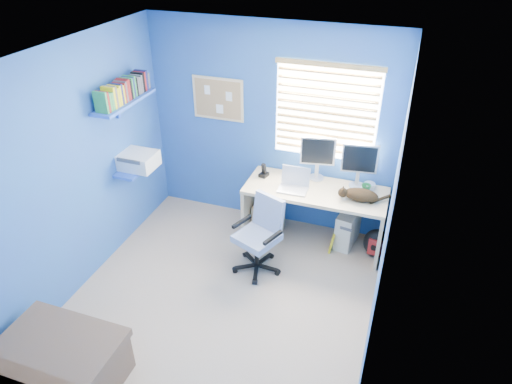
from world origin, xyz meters
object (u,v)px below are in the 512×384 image
(desk, at_px, (314,216))
(tower_pc, at_px, (348,227))
(cat, at_px, (361,195))
(office_chair, at_px, (259,244))
(laptop, at_px, (293,182))

(desk, bearing_deg, tower_pc, 14.42)
(cat, distance_m, office_chair, 1.24)
(laptop, distance_m, office_chair, 0.80)
(cat, bearing_deg, tower_pc, 113.54)
(laptop, distance_m, cat, 0.76)
(laptop, relative_size, office_chair, 0.38)
(desk, relative_size, tower_pc, 3.60)
(desk, bearing_deg, office_chair, -124.31)
(tower_pc, distance_m, office_chair, 1.16)
(laptop, bearing_deg, office_chair, -111.83)
(desk, distance_m, office_chair, 0.81)
(cat, height_order, office_chair, cat)
(laptop, distance_m, tower_pc, 0.92)
(tower_pc, bearing_deg, cat, -47.76)
(desk, bearing_deg, laptop, -157.76)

